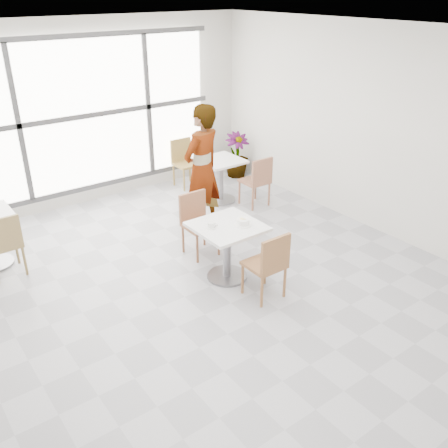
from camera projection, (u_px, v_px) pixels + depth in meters
floor at (210, 287)px, 6.17m from camera, size 7.00×7.00×0.00m
ceiling at (206, 32)px, 4.85m from camera, size 7.00×7.00×0.00m
wall_back at (86, 114)px, 8.03m from camera, size 6.00×0.00×6.00m
wall_right at (378, 132)px, 7.11m from camera, size 0.00×7.00×7.00m
window at (88, 115)px, 7.99m from camera, size 4.60×0.07×2.52m
main_table at (227, 241)px, 6.15m from camera, size 0.80×0.80×0.75m
chair_near at (269, 262)px, 5.74m from camera, size 0.42×0.42×0.87m
chair_far at (197, 219)px, 6.78m from camera, size 0.42×0.42×0.87m
oatmeal_bowl at (243, 222)px, 6.04m from camera, size 0.21×0.21×0.09m
coffee_cup at (211, 226)px, 5.97m from camera, size 0.16×0.13×0.07m
person at (202, 169)px, 7.22m from camera, size 0.81×0.65×1.93m
bg_table_right at (221, 174)px, 8.42m from camera, size 0.70×0.70×0.75m
bg_chair_left_near at (4, 242)px, 6.19m from camera, size 0.42×0.42×0.87m
bg_chair_right_near at (258, 179)px, 8.19m from camera, size 0.42×0.42×0.87m
bg_chair_right_far at (184, 159)px, 9.08m from camera, size 0.42×0.42×0.87m
plant_right at (236, 155)px, 9.54m from camera, size 0.58×0.58×0.86m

